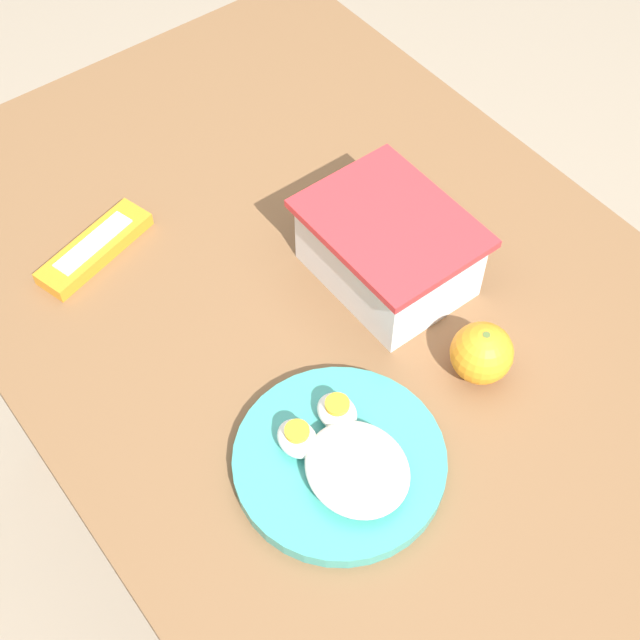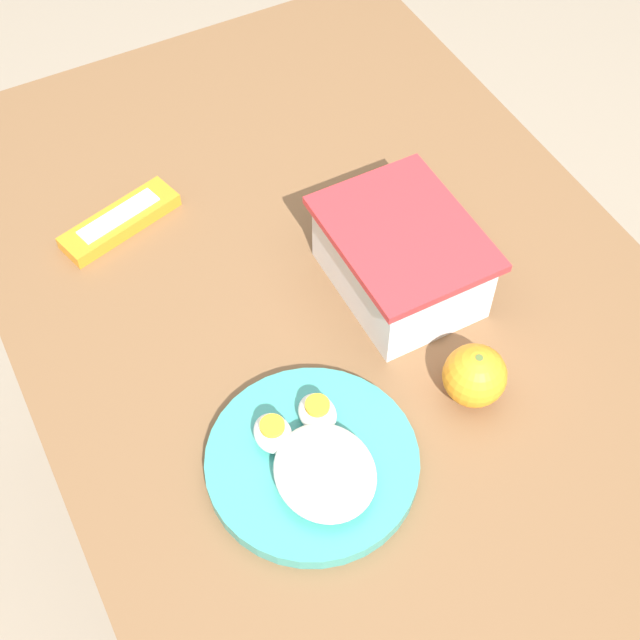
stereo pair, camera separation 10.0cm
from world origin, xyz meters
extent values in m
plane|color=gray|center=(0.00, 0.00, 0.00)|extent=(10.00, 10.00, 0.00)
cube|color=brown|center=(0.00, 0.00, 0.76)|extent=(1.26, 0.74, 0.03)
cylinder|color=brown|center=(-0.57, -0.31, 0.37)|extent=(0.06, 0.06, 0.74)
cylinder|color=brown|center=(-0.57, 0.31, 0.37)|extent=(0.06, 0.06, 0.74)
cube|color=white|center=(-0.06, 0.07, 0.81)|extent=(0.18, 0.14, 0.09)
cube|color=beige|center=(-0.06, 0.07, 0.80)|extent=(0.17, 0.13, 0.06)
cube|color=red|center=(-0.06, 0.07, 0.86)|extent=(0.20, 0.15, 0.01)
ellipsoid|color=tan|center=(-0.11, 0.06, 0.82)|extent=(0.05, 0.04, 0.03)
ellipsoid|color=tan|center=(-0.01, 0.07, 0.82)|extent=(0.05, 0.04, 0.03)
sphere|color=orange|center=(0.11, 0.07, 0.81)|extent=(0.07, 0.07, 0.07)
cylinder|color=#4C662D|center=(0.11, 0.07, 0.84)|extent=(0.01, 0.01, 0.00)
cylinder|color=teal|center=(0.11, -0.13, 0.78)|extent=(0.22, 0.22, 0.02)
ellipsoid|color=white|center=(0.13, -0.13, 0.81)|extent=(0.11, 0.10, 0.04)
ellipsoid|color=white|center=(0.07, -0.16, 0.80)|extent=(0.05, 0.04, 0.03)
cylinder|color=#F4A823|center=(0.07, -0.16, 0.82)|extent=(0.03, 0.03, 0.01)
ellipsoid|color=white|center=(0.07, -0.10, 0.80)|extent=(0.05, 0.04, 0.03)
cylinder|color=#F4A823|center=(0.07, -0.10, 0.82)|extent=(0.03, 0.03, 0.01)
cube|color=orange|center=(-0.31, -0.19, 0.78)|extent=(0.09, 0.16, 0.02)
cube|color=white|center=(-0.31, -0.19, 0.79)|extent=(0.05, 0.11, 0.00)
camera|label=1|loc=(0.43, -0.40, 1.61)|focal=50.00mm
camera|label=2|loc=(0.48, -0.32, 1.61)|focal=50.00mm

